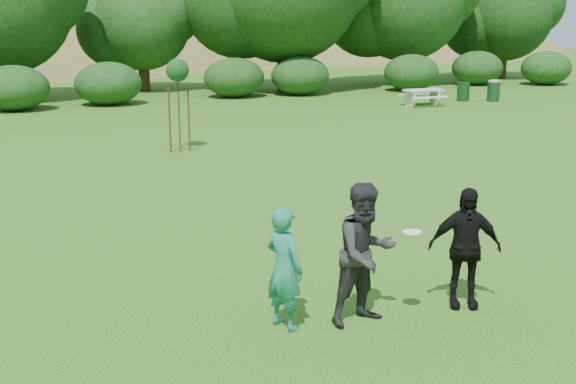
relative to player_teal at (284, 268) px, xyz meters
name	(u,v)px	position (x,y,z in m)	size (l,w,h in m)	color
ground	(366,313)	(1.28, -0.01, -0.86)	(120.00, 120.00, 0.00)	#19470C
player_teal	(284,268)	(0.00, 0.00, 0.00)	(0.62, 0.41, 1.71)	#1A765B
player_grey	(366,254)	(1.10, -0.26, 0.14)	(0.97, 0.76, 2.00)	#242526
player_black	(464,248)	(2.70, -0.30, 0.04)	(1.05, 0.44, 1.80)	black
trash_can_near	(463,92)	(17.68, 20.67, -0.41)	(0.60, 0.60, 0.90)	#133615
frisbee	(412,232)	(1.65, -0.54, 0.47)	(0.27, 0.27, 0.04)	white
sapling	(178,73)	(1.80, 13.08, 1.56)	(0.70, 0.70, 2.85)	#3A2C16
picnic_table	(423,94)	(14.84, 19.81, -0.34)	(1.80, 1.48, 0.76)	beige
trash_can_lidded	(494,90)	(18.90, 19.95, -0.32)	(0.60, 0.60, 1.05)	#14371E
hillside	(44,172)	(0.72, 68.44, -12.83)	(150.00, 72.00, 52.00)	olive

